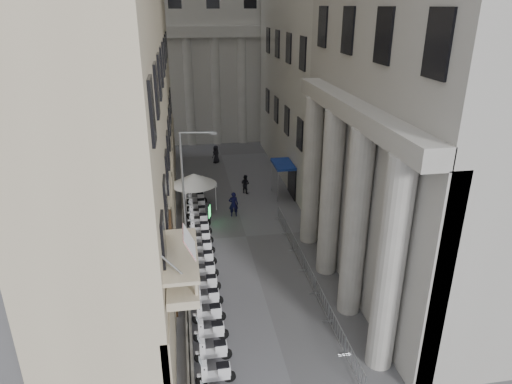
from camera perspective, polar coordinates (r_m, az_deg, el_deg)
far_building at (r=57.48m, az=-5.80°, el=21.98°), size 22.00×10.00×30.00m
iron_fence at (r=31.30m, az=-8.81°, el=-7.11°), size 0.30×28.00×1.40m
blue_awning at (r=39.33m, az=3.33°, el=-0.52°), size 1.60×3.00×3.00m
scooter_1 at (r=21.59m, az=-4.96°, el=-22.71°), size 1.41×0.58×1.50m
scooter_2 at (r=22.60m, az=-5.28°, el=-20.22°), size 1.41×0.58×1.50m
scooter_3 at (r=23.65m, az=-5.55°, el=-17.94°), size 1.41×0.58×1.50m
scooter_4 at (r=24.73m, az=-5.80°, el=-15.86°), size 1.41×0.58×1.50m
scooter_5 at (r=25.85m, az=-6.02°, el=-13.96°), size 1.41×0.58×1.50m
scooter_6 at (r=26.99m, az=-6.22°, el=-12.22°), size 1.41×0.58×1.50m
scooter_7 at (r=28.15m, az=-6.40°, el=-10.62°), size 1.41×0.58×1.50m
scooter_8 at (r=29.34m, az=-6.57°, el=-9.14°), size 1.41×0.58×1.50m
scooter_9 at (r=30.54m, az=-6.72°, el=-7.79°), size 1.41×0.58×1.50m
scooter_10 at (r=31.76m, az=-6.86°, el=-6.53°), size 1.41×0.58×1.50m
scooter_11 at (r=33.00m, az=-6.98°, el=-5.37°), size 1.41×0.58×1.50m
scooter_12 at (r=34.24m, az=-7.10°, el=-4.30°), size 1.41×0.58×1.50m
scooter_13 at (r=35.50m, az=-7.21°, el=-3.30°), size 1.41×0.58×1.50m
scooter_14 at (r=36.77m, az=-7.31°, el=-2.36°), size 1.41×0.58×1.50m
scooter_15 at (r=38.05m, az=-7.41°, el=-1.49°), size 1.41×0.58×1.50m
barrier_0 at (r=22.29m, az=12.11°, el=-21.44°), size 0.60×2.40×1.10m
barrier_1 at (r=24.02m, az=9.92°, el=-17.47°), size 0.60×2.40×1.10m
barrier_2 at (r=25.87m, az=8.11°, el=-14.04°), size 0.60×2.40×1.10m
barrier_3 at (r=27.83m, az=6.59°, el=-11.06°), size 0.60×2.40×1.10m
barrier_4 at (r=29.87m, az=5.30°, el=-8.47°), size 0.60×2.40×1.10m
barrier_5 at (r=31.97m, az=4.19°, el=-6.22°), size 0.60×2.40×1.10m
barrier_6 at (r=34.12m, az=3.23°, el=-4.25°), size 0.60×2.40×1.10m
security_tent at (r=36.10m, az=-6.88°, el=1.42°), size 3.62×3.62×2.94m
street_lamp at (r=30.94m, az=-8.66°, el=1.83°), size 2.50×0.51×7.67m
info_kiosk at (r=34.30m, az=-6.00°, el=-2.69°), size 0.43×0.79×1.61m
pedestrian_a at (r=35.25m, az=-2.83°, el=-1.54°), size 0.76×0.52×2.00m
pedestrian_b at (r=39.68m, az=-1.36°, el=1.02°), size 1.02×1.01×1.66m
pedestrian_c at (r=47.60m, az=-5.03°, el=4.73°), size 1.06×1.05×1.85m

